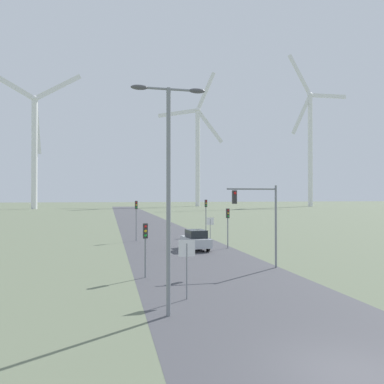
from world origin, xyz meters
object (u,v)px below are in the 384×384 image
object	(u,v)px
traffic_light_post_mid_left	(136,212)
traffic_light_post_mid_right	(206,209)
stop_sign_near	(187,258)
traffic_light_mast_overhead	(259,210)
wind_turbine_left	(34,139)
wind_turbine_center	(198,147)
car_approaching	(196,240)
streetlamp	(169,171)
traffic_light_post_near_right	(228,219)
traffic_light_post_near_left	(145,238)
stop_sign_far	(210,225)
wind_turbine_right	(310,138)

from	to	relation	value
traffic_light_post_mid_left	traffic_light_post_mid_right	distance (m)	9.43
stop_sign_near	traffic_light_mast_overhead	xyz separation A→B (m)	(6.34, 6.36, 1.98)
stop_sign_near	wind_turbine_left	size ratio (longest dim) A/B	0.05
traffic_light_mast_overhead	wind_turbine_center	world-z (taller)	wind_turbine_center
traffic_light_post_mid_right	traffic_light_mast_overhead	distance (m)	20.88
car_approaching	wind_turbine_center	size ratio (longest dim) A/B	0.07
traffic_light_post_mid_right	wind_turbine_center	world-z (taller)	wind_turbine_center
stop_sign_near	traffic_light_post_mid_left	size ratio (longest dim) A/B	0.65
streetlamp	traffic_light_post_mid_right	xyz separation A→B (m)	(9.30, 29.40, -2.69)
streetlamp	traffic_light_post_near_right	xyz separation A→B (m)	(8.51, 18.32, -3.20)
traffic_light_post_near_left	wind_turbine_left	bearing A→B (deg)	103.02
traffic_light_post_near_left	car_approaching	distance (m)	12.19
traffic_light_post_near_right	stop_sign_far	bearing A→B (deg)	91.57
traffic_light_post_mid_right	wind_turbine_center	distance (m)	137.01
traffic_light_post_near_right	traffic_light_post_mid_right	bearing A→B (deg)	85.94
stop_sign_far	traffic_light_post_near_right	xyz separation A→B (m)	(0.16, -5.67, 0.94)
stop_sign_far	traffic_light_post_mid_left	size ratio (longest dim) A/B	0.59
traffic_light_post_near_left	traffic_light_post_near_right	size ratio (longest dim) A/B	0.87
wind_turbine_left	stop_sign_far	bearing A→B (deg)	-71.15
streetlamp	traffic_light_mast_overhead	world-z (taller)	streetlamp
traffic_light_post_near_right	wind_turbine_right	distance (m)	155.19
traffic_light_post_near_left	traffic_light_post_mid_right	size ratio (longest dim) A/B	0.73
car_approaching	traffic_light_post_mid_right	bearing A→B (deg)	70.87
traffic_light_post_near_left	traffic_light_post_mid_right	xyz separation A→B (m)	(9.54, 22.00, 0.86)
traffic_light_post_mid_left	traffic_light_post_near_left	bearing A→B (deg)	-92.37
streetlamp	wind_turbine_left	size ratio (longest dim) A/B	0.17
streetlamp	traffic_light_post_near_right	world-z (taller)	streetlamp
traffic_light_post_near_right	streetlamp	bearing A→B (deg)	-114.92
traffic_light_post_near_right	car_approaching	world-z (taller)	traffic_light_post_near_right
traffic_light_post_near_right	traffic_light_post_mid_left	bearing A→B (deg)	136.31
traffic_light_post_mid_right	wind_turbine_center	size ratio (longest dim) A/B	0.07
traffic_light_post_near_right	wind_turbine_center	world-z (taller)	wind_turbine_center
traffic_light_mast_overhead	wind_turbine_right	xyz separation A→B (m)	(83.77, 137.55, 28.50)
stop_sign_far	wind_turbine_center	distance (m)	142.67
traffic_light_post_near_left	wind_turbine_center	bearing A→B (deg)	75.43
traffic_light_post_near_right	wind_turbine_left	distance (m)	126.97
traffic_light_post_mid_left	streetlamp	bearing A→B (deg)	-91.17
traffic_light_post_near_left	wind_turbine_right	size ratio (longest dim) A/B	0.05
traffic_light_post_mid_left	wind_turbine_right	xyz separation A→B (m)	(90.81, 120.20, 29.26)
streetlamp	wind_turbine_center	bearing A→B (deg)	76.15
traffic_light_post_near_left	car_approaching	xyz separation A→B (m)	(5.62, 10.71, -1.49)
stop_sign_near	car_approaching	size ratio (longest dim) A/B	0.67
traffic_light_post_mid_right	traffic_light_post_near_left	bearing A→B (deg)	-113.44
traffic_light_post_mid_left	wind_turbine_center	distance (m)	142.48
streetlamp	traffic_light_post_mid_left	xyz separation A→B (m)	(0.53, 25.95, -2.74)
stop_sign_near	traffic_light_post_mid_left	distance (m)	23.75
traffic_light_post_near_right	wind_turbine_right	xyz separation A→B (m)	(82.83, 127.83, 29.71)
wind_turbine_left	wind_turbine_center	size ratio (longest dim) A/B	0.84
car_approaching	wind_turbine_center	world-z (taller)	wind_turbine_center
stop_sign_far	traffic_light_post_mid_left	xyz separation A→B (m)	(-7.83, 1.96, 1.39)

